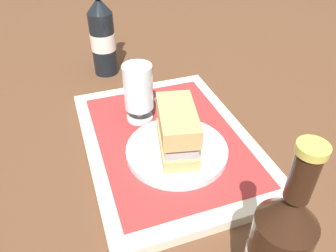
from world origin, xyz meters
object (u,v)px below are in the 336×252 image
object	(u,v)px
sandwich	(179,128)
beer_bottle	(102,36)
plate	(179,150)
beer_glass	(138,91)

from	to	relation	value
sandwich	beer_bottle	xyz separation A→B (m)	(0.40, 0.06, 0.03)
plate	beer_glass	xyz separation A→B (m)	(0.13, 0.04, 0.06)
beer_glass	beer_bottle	distance (m)	0.27
sandwich	beer_glass	xyz separation A→B (m)	(0.13, 0.04, 0.01)
plate	beer_bottle	bearing A→B (deg)	8.74
beer_glass	beer_bottle	xyz separation A→B (m)	(0.27, 0.02, 0.01)
sandwich	beer_glass	bearing A→B (deg)	30.12
beer_bottle	sandwich	bearing A→B (deg)	-171.09
sandwich	beer_bottle	size ratio (longest dim) A/B	0.53
plate	sandwich	xyz separation A→B (m)	(0.00, -0.00, 0.05)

